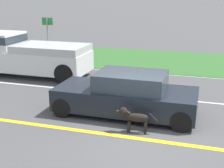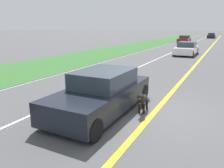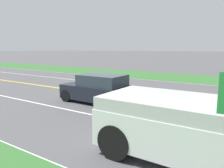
% 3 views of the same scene
% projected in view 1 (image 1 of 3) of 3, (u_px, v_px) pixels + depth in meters
% --- Properties ---
extents(ground_plane, '(400.00, 400.00, 0.00)m').
position_uv_depth(ground_plane, '(140.00, 139.00, 8.40)').
color(ground_plane, '#4C4C4F').
extents(centre_divider_line, '(0.18, 160.00, 0.01)m').
position_uv_depth(centre_divider_line, '(140.00, 139.00, 8.40)').
color(centre_divider_line, yellow).
rests_on(centre_divider_line, ground).
extents(lane_edge_line_right, '(0.14, 160.00, 0.01)m').
position_uv_depth(lane_edge_line_right, '(171.00, 75.00, 14.81)').
color(lane_edge_line_right, white).
rests_on(lane_edge_line_right, ground).
extents(lane_dash_same_dir, '(0.10, 160.00, 0.01)m').
position_uv_depth(lane_dash_same_dir, '(160.00, 98.00, 11.60)').
color(lane_dash_same_dir, white).
rests_on(lane_dash_same_dir, ground).
extents(grass_verge_right, '(6.00, 160.00, 0.03)m').
position_uv_depth(grass_verge_right, '(177.00, 62.00, 17.55)').
color(grass_verge_right, '#33662D').
rests_on(grass_verge_right, ground).
extents(ego_car, '(1.86, 4.46, 1.40)m').
position_uv_depth(ego_car, '(127.00, 95.00, 9.92)').
color(ego_car, black).
rests_on(ego_car, ground).
extents(dog, '(0.31, 1.17, 0.74)m').
position_uv_depth(dog, '(134.00, 117.00, 8.68)').
color(dog, black).
rests_on(dog, ground).
extents(pickup_truck, '(2.08, 5.70, 1.95)m').
position_uv_depth(pickup_truck, '(24.00, 54.00, 14.64)').
color(pickup_truck, silver).
rests_on(pickup_truck, ground).
extents(street_sign, '(0.11, 0.64, 2.49)m').
position_uv_depth(street_sign, '(48.00, 34.00, 17.11)').
color(street_sign, gray).
rests_on(street_sign, ground).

